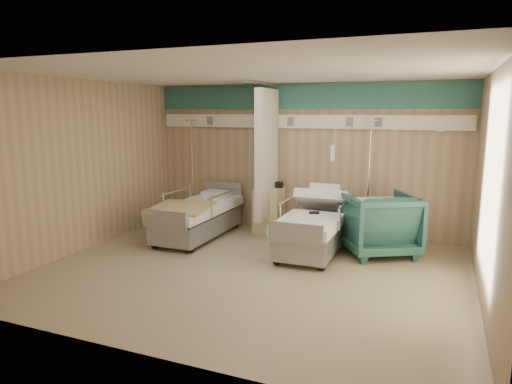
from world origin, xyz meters
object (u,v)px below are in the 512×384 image
bed_right (315,233)px  iv_stand_right (367,216)px  iv_stand_left (193,202)px  bed_left (198,221)px  bedside_cabinet (269,210)px  visitor_armchair (379,224)px

bed_right → iv_stand_right: iv_stand_right is taller
iv_stand_left → bed_left: bearing=-56.1°
bed_right → bedside_cabinet: (-1.15, 0.90, 0.11)m
bed_left → visitor_armchair: visitor_armchair is taller
iv_stand_right → iv_stand_left: 3.54m
visitor_armchair → iv_stand_left: 3.91m
bed_left → iv_stand_left: bearing=123.9°
visitor_armchair → iv_stand_left: bearing=-40.6°
visitor_armchair → iv_stand_left: size_ratio=0.52×
iv_stand_right → iv_stand_left: (-3.54, -0.01, -0.00)m
bed_left → iv_stand_left: (-0.65, 0.96, 0.12)m
bed_right → visitor_armchair: size_ratio=1.95×
bed_left → iv_stand_right: bearing=18.6°
bedside_cabinet → iv_stand_left: 1.70m
bed_right → bedside_cabinet: bedside_cabinet is taller
iv_stand_left → visitor_armchair: bearing=-10.5°
visitor_armchair → iv_stand_left: iv_stand_left is taller
bed_left → iv_stand_right: (2.89, 0.98, 0.12)m
visitor_armchair → iv_stand_right: size_ratio=0.52×
bedside_cabinet → iv_stand_right: bearing=2.3°
bed_right → visitor_armchair: visitor_armchair is taller
visitor_armchair → iv_stand_right: 0.79m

